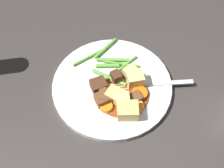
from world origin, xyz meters
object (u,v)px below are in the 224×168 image
carrot_slice_0 (106,107)px  meat_chunk_2 (98,85)px  carrot_slice_3 (109,90)px  potato_chunk_1 (126,111)px  potato_chunk_3 (122,101)px  potato_chunk_0 (135,79)px  carrot_slice_1 (137,107)px  meat_chunk_3 (107,96)px  potato_chunk_2 (115,96)px  meat_chunk_0 (136,98)px  meat_chunk_1 (101,100)px  fork (150,84)px  potato_chunk_4 (132,75)px  meat_chunk_4 (116,77)px  dinner_plate (112,86)px  carrot_slice_2 (140,93)px

carrot_slice_0 → meat_chunk_2: meat_chunk_2 is taller
carrot_slice_3 → potato_chunk_1: 0.06m
potato_chunk_3 → potato_chunk_0: bearing=128.8°
carrot_slice_1 → meat_chunk_3: size_ratio=0.85×
meat_chunk_3 → potato_chunk_2: bearing=68.5°
potato_chunk_1 → meat_chunk_0: size_ratio=1.78×
potato_chunk_1 → meat_chunk_1: potato_chunk_1 is taller
carrot_slice_3 → potato_chunk_0: size_ratio=0.75×
potato_chunk_1 → meat_chunk_1: 0.06m
potato_chunk_2 → fork: size_ratio=0.21×
potato_chunk_1 → meat_chunk_1: (-0.05, -0.03, -0.00)m
meat_chunk_0 → potato_chunk_4: bearing=163.2°
potato_chunk_1 → meat_chunk_4: (-0.09, 0.02, -0.00)m
potato_chunk_4 → meat_chunk_4: bearing=-107.1°
carrot_slice_1 → meat_chunk_4: size_ratio=1.24×
fork → dinner_plate: bearing=-113.9°
potato_chunk_4 → meat_chunk_0: 0.05m
carrot_slice_0 → meat_chunk_1: bearing=-165.5°
meat_chunk_2 → meat_chunk_3: 0.03m
meat_chunk_0 → carrot_slice_2: bearing=120.9°
meat_chunk_1 → carrot_slice_3: bearing=125.0°
potato_chunk_1 → potato_chunk_4: 0.09m
carrot_slice_0 → meat_chunk_4: (-0.06, 0.05, 0.01)m
potato_chunk_2 → meat_chunk_0: size_ratio=1.53×
carrot_slice_2 → meat_chunk_0: meat_chunk_0 is taller
meat_chunk_0 → meat_chunk_2: bearing=-133.6°
meat_chunk_0 → potato_chunk_3: bearing=-89.3°
carrot_slice_3 → meat_chunk_3: 0.02m
carrot_slice_2 → potato_chunk_4: (-0.04, 0.00, 0.01)m
potato_chunk_1 → carrot_slice_3: bearing=-171.1°
meat_chunk_0 → potato_chunk_2: bearing=-116.2°
potato_chunk_3 → meat_chunk_4: size_ratio=1.35×
dinner_plate → potato_chunk_0: size_ratio=7.55×
potato_chunk_4 → meat_chunk_1: 0.09m
carrot_slice_0 → carrot_slice_1: 0.06m
carrot_slice_3 → potato_chunk_4: potato_chunk_4 is taller
potato_chunk_1 → carrot_slice_0: bearing=-134.4°
potato_chunk_3 → meat_chunk_3: potato_chunk_3 is taller
carrot_slice_3 → fork: 0.09m
carrot_slice_2 → meat_chunk_3: size_ratio=1.00×
meat_chunk_3 → carrot_slice_2: bearing=75.6°
meat_chunk_3 → fork: meat_chunk_3 is taller
meat_chunk_0 → meat_chunk_3: bearing=-114.9°
potato_chunk_1 → potato_chunk_2: potato_chunk_1 is taller
meat_chunk_0 → potato_chunk_0: bearing=156.6°
potato_chunk_1 → fork: bearing=120.7°
meat_chunk_2 → fork: meat_chunk_2 is taller
carrot_slice_0 → carrot_slice_3: (-0.03, 0.02, 0.00)m
potato_chunk_4 → meat_chunk_1: bearing=-70.3°
carrot_slice_2 → potato_chunk_0: (-0.03, 0.00, 0.01)m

